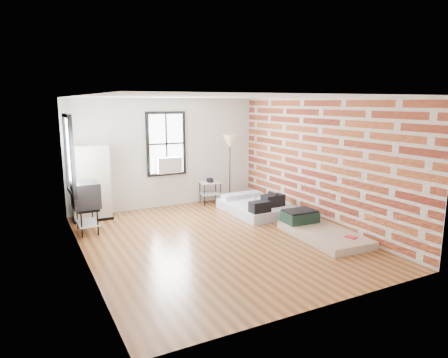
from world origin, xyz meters
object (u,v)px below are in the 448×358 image
wardrobe (91,183)px  tv_stand (86,197)px  mattress_main (257,206)px  mattress_bare (318,230)px  floor_lamp (230,144)px  side_table (210,186)px

wardrobe → tv_stand: size_ratio=1.62×
mattress_main → mattress_bare: bearing=-85.9°
floor_lamp → tv_stand: floor_lamp is taller
side_table → tv_stand: tv_stand is taller
mattress_main → tv_stand: (-3.96, 0.36, 0.61)m
tv_stand → mattress_main: bearing=-5.3°
wardrobe → side_table: (3.08, 0.07, -0.40)m
mattress_main → wardrobe: wardrobe is taller
tv_stand → side_table: bearing=16.8°
mattress_bare → side_table: size_ratio=2.88×
side_table → tv_stand: (-3.34, -1.01, 0.30)m
mattress_main → side_table: side_table is taller
mattress_main → side_table: bearing=113.2°
mattress_bare → wardrobe: size_ratio=1.15×
mattress_bare → tv_stand: tv_stand is taller
floor_lamp → tv_stand: 4.10m
side_table → floor_lamp: 1.25m
side_table → tv_stand: bearing=-163.1°
wardrobe → mattress_bare: bearing=-40.0°
mattress_main → wardrobe: bearing=159.4°
mattress_bare → wardrobe: bearing=142.8°
mattress_main → mattress_bare: 2.06m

